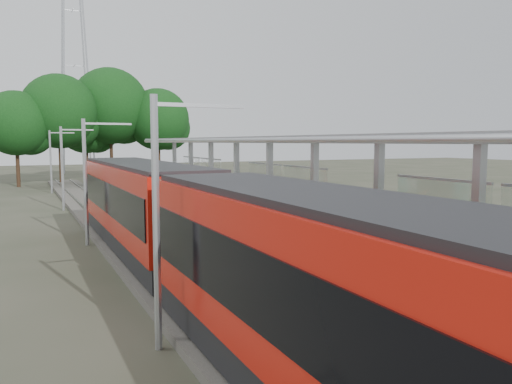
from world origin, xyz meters
The scene contains 14 objects.
trackbed centered at (-4.50, 20.00, 0.12)m, with size 3.00×70.00×0.24m, color #59544C.
platform centered at (0.00, 20.00, 0.50)m, with size 6.00×50.00×1.00m, color gray.
tactile_strip centered at (-2.55, 20.00, 1.01)m, with size 0.60×50.00×0.02m, color gold.
end_fence centered at (0.00, 44.95, 1.60)m, with size 6.00×0.10×1.20m, color #9EA0A5.
train centered at (-4.50, 9.43, 2.05)m, with size 2.74×27.60×3.62m.
canopy centered at (1.61, 16.19, 4.20)m, with size 3.27×38.00×3.66m.
pylon centered at (-1.00, 73.00, 19.00)m, with size 8.00×4.00×38.00m, color #9EA0A5, non-canonical shape.
tree_cluster centered at (-1.16, 53.85, 7.38)m, with size 21.51×11.81×12.69m.
catenary_masts centered at (-6.22, 19.00, 2.91)m, with size 2.08×48.16×5.40m.
bench_mid centered at (2.11, 19.19, 1.55)m, with size 0.99×1.58×1.04m.
bench_far centered at (1.42, 29.43, 1.56)m, with size 0.98×1.63×1.07m.
info_pillar_near centered at (1.52, 9.89, 1.74)m, with size 0.39×0.39×1.72m.
info_pillar_far centered at (1.95, 27.79, 1.70)m, with size 0.36×0.36×1.61m.
litter_bin centered at (0.65, 8.14, 1.50)m, with size 0.49×0.49×1.00m, color #9EA0A5.
Camera 1 is at (-8.86, -3.19, 4.43)m, focal length 35.00 mm.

